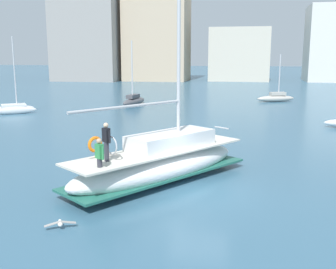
% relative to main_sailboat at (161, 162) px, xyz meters
% --- Properties ---
extents(ground_plane, '(400.00, 400.00, 0.00)m').
position_rel_main_sailboat_xyz_m(ground_plane, '(1.92, -1.26, -0.91)').
color(ground_plane, '#38607A').
extents(main_sailboat, '(7.49, 9.23, 12.51)m').
position_rel_main_sailboat_xyz_m(main_sailboat, '(0.00, 0.00, 0.00)').
color(main_sailboat, white).
rests_on(main_sailboat, ground).
extents(moored_sloop_near, '(4.49, 4.09, 7.46)m').
position_rel_main_sailboat_xyz_m(moored_sloop_near, '(-18.97, 18.95, -0.37)').
color(moored_sloop_near, white).
rests_on(moored_sloop_near, ground).
extents(moored_sloop_far, '(2.01, 5.44, 7.25)m').
position_rel_main_sailboat_xyz_m(moored_sloop_far, '(-8.98, 27.34, -0.34)').
color(moored_sloop_far, '#4C4C51').
rests_on(moored_sloop_far, ground).
extents(moored_cutter_left, '(4.89, 2.94, 5.76)m').
position_rel_main_sailboat_xyz_m(moored_cutter_left, '(7.23, 34.22, -0.40)').
color(moored_cutter_left, '#B7B2A8').
rests_on(moored_cutter_left, ground).
extents(seagull, '(0.97, 0.62, 0.17)m').
position_rel_main_sailboat_xyz_m(seagull, '(-2.19, -5.75, -0.72)').
color(seagull, silver).
rests_on(seagull, ground).
extents(waterfront_buildings, '(83.01, 20.36, 24.89)m').
position_rel_main_sailboat_xyz_m(waterfront_buildings, '(-7.41, 74.56, 8.21)').
color(waterfront_buildings, gray).
rests_on(waterfront_buildings, ground).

